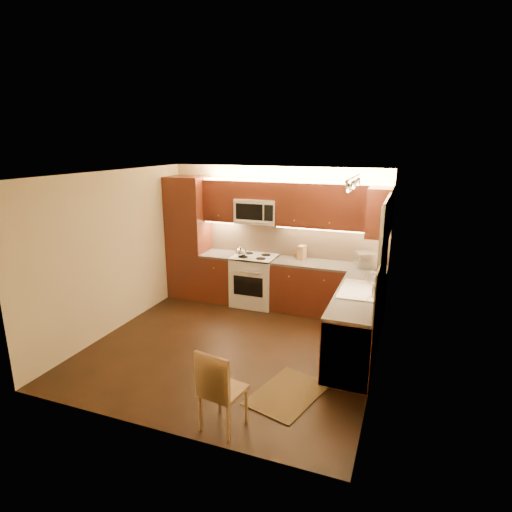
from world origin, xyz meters
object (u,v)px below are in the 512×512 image
at_px(kettle, 241,251).
at_px(toaster_oven, 368,259).
at_px(sink, 360,285).
at_px(dining_chair, 223,388).
at_px(knife_block, 302,252).
at_px(microwave, 257,211).
at_px(stove, 255,280).
at_px(soap_bottle, 376,278).

height_order(kettle, toaster_oven, same).
xyz_separation_m(sink, kettle, (-2.21, 1.00, 0.06)).
bearing_deg(dining_chair, knife_block, 101.41).
relative_size(microwave, dining_chair, 0.83).
bearing_deg(sink, microwave, 147.79).
height_order(sink, toaster_oven, toaster_oven).
height_order(sink, knife_block, knife_block).
height_order(microwave, kettle, microwave).
distance_m(kettle, knife_block, 1.08).
xyz_separation_m(stove, sink, (2.00, -1.12, 0.52)).
bearing_deg(soap_bottle, knife_block, 152.34).
distance_m(microwave, toaster_oven, 2.10).
distance_m(microwave, dining_chair, 3.85).
bearing_deg(kettle, soap_bottle, -33.18).
bearing_deg(microwave, knife_block, 2.63).
distance_m(stove, kettle, 0.62).
bearing_deg(soap_bottle, dining_chair, -108.78).
bearing_deg(kettle, dining_chair, -88.59).
bearing_deg(sink, soap_bottle, 61.06).
xyz_separation_m(microwave, soap_bottle, (2.19, -0.91, -0.73)).
bearing_deg(knife_block, dining_chair, -79.57).
xyz_separation_m(sink, dining_chair, (-1.07, -2.25, -0.52)).
xyz_separation_m(sink, soap_bottle, (0.19, 0.35, 0.01)).
bearing_deg(kettle, microwave, 32.34).
height_order(stove, sink, sink).
bearing_deg(knife_block, kettle, -155.44).
bearing_deg(toaster_oven, stove, 158.61).
relative_size(knife_block, dining_chair, 0.27).
height_order(toaster_oven, dining_chair, toaster_oven).
relative_size(stove, soap_bottle, 5.23).
distance_m(toaster_oven, knife_block, 1.15).
xyz_separation_m(microwave, knife_block, (0.83, 0.04, -0.70)).
bearing_deg(dining_chair, kettle, 119.11).
height_order(sink, dining_chair, sink).
distance_m(kettle, toaster_oven, 2.20).
height_order(stove, kettle, kettle).
bearing_deg(sink, stove, 150.64).
distance_m(sink, toaster_oven, 1.24).
relative_size(stove, knife_block, 3.76).
height_order(soap_bottle, dining_chair, soap_bottle).
relative_size(sink, soap_bottle, 4.89).
height_order(stove, dining_chair, stove).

